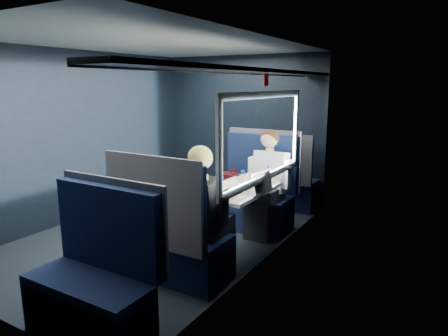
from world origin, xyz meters
The scene contains 13 objects.
ground centered at (0.00, 0.00, -0.01)m, with size 2.80×4.20×0.01m, color black.
room_shell centered at (0.02, 0.00, 1.48)m, with size 3.00×4.40×2.40m.
table centered at (1.03, 0.00, 0.66)m, with size 0.62×1.00×0.74m.
seat_bay_near centered at (0.84, 0.87, 0.42)m, with size 1.04×0.62×1.26m.
seat_bay_far centered at (0.85, -0.87, 0.41)m, with size 1.04×0.62×1.26m.
seat_row_front centered at (0.85, 1.80, 0.41)m, with size 1.04×0.51×1.16m.
seat_row_back centered at (0.85, -1.80, 0.41)m, with size 1.04×0.51×1.16m.
man centered at (1.10, 0.70, 0.72)m, with size 0.53×0.56×1.32m.
woman centered at (1.10, -0.71, 0.73)m, with size 0.53×0.56×1.32m.
papers centered at (1.04, -0.08, 0.74)m, with size 0.58×0.84×0.01m, color white.
laptop centered at (1.33, -0.06, 0.80)m, with size 0.28×0.34×0.23m.
bottle_small centered at (1.25, 0.40, 0.83)m, with size 0.06×0.06×0.21m.
cup centered at (1.24, 0.44, 0.78)m, with size 0.07×0.07×0.09m, color white.
Camera 1 is at (3.07, -3.66, 1.85)m, focal length 32.00 mm.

